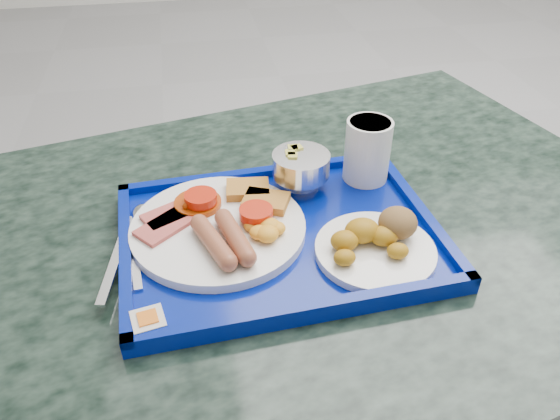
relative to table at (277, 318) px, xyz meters
name	(u,v)px	position (x,y,z in m)	size (l,w,h in m)	color
floor	(506,194)	(1.10, 0.97, -0.55)	(6.00, 6.00, 0.00)	gray
table	(277,318)	(0.00, 0.00, 0.00)	(1.33, 1.04, 0.74)	slate
tray	(280,236)	(0.00, -0.03, 0.20)	(0.45, 0.34, 0.03)	#031689
main_plate	(223,224)	(-0.08, -0.01, 0.22)	(0.24, 0.24, 0.04)	white
bread_plate	(377,241)	(0.12, -0.09, 0.22)	(0.16, 0.16, 0.05)	white
fruit_bowl	(301,166)	(0.05, 0.08, 0.24)	(0.09, 0.09, 0.06)	silver
juice_cup	(368,149)	(0.16, 0.09, 0.26)	(0.07, 0.07, 0.10)	white
spoon	(140,224)	(-0.19, 0.02, 0.21)	(0.04, 0.18, 0.01)	silver
knife	(116,257)	(-0.22, -0.04, 0.21)	(0.01, 0.18, 0.00)	silver
jam_packet	(148,322)	(-0.18, -0.17, 0.21)	(0.04, 0.04, 0.01)	silver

